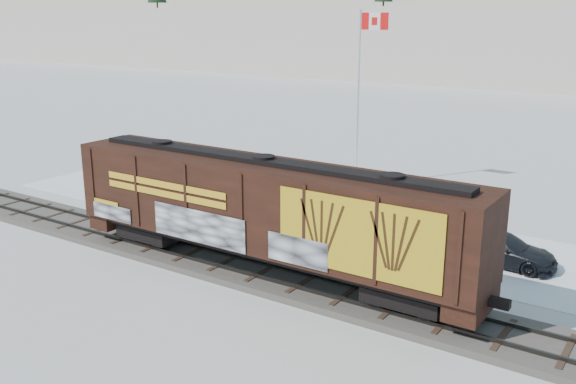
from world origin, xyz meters
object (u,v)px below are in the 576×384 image
Objects in this scene: flagpole at (359,124)px; car_white at (394,228)px; hopper_railcar at (264,208)px; car_silver at (181,180)px; car_dark at (501,249)px.

flagpole reaches higher than car_white.
flagpole is at bearing 103.72° from hopper_railcar.
car_silver is 0.91× the size of car_white.
car_dark is (7.80, 7.09, -2.33)m from hopper_railcar.
flagpole is 2.52× the size of car_white.
car_silver is (-12.49, 8.29, -2.34)m from hopper_railcar.
car_white is at bearing 95.12° from car_dark.
car_silver is at bearing 146.42° from hopper_railcar.
hopper_railcar is 3.91× the size of car_dark.
car_white is at bearing 68.64° from hopper_railcar.
flagpole is at bearing 57.47° from car_dark.
car_silver is 15.25m from car_white.
hopper_railcar is at bearing -76.28° from flagpole.
car_white is (2.71, 6.92, -2.30)m from hopper_railcar.
car_dark is (11.56, -8.34, -3.32)m from flagpole.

